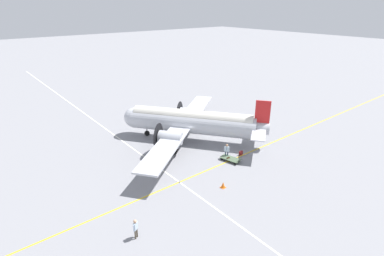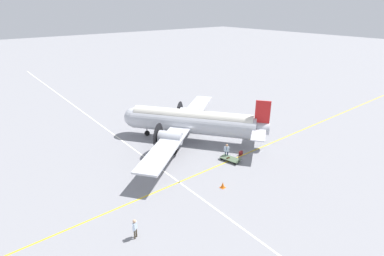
{
  "view_description": "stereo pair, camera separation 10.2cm",
  "coord_description": "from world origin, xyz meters",
  "px_view_note": "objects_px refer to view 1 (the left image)",
  "views": [
    {
      "loc": [
        21.68,
        27.12,
        16.15
      ],
      "look_at": [
        0.0,
        0.0,
        1.73
      ],
      "focal_mm": 28.0,
      "sensor_mm": 36.0,
      "label": 1
    },
    {
      "loc": [
        21.6,
        27.18,
        16.15
      ],
      "look_at": [
        0.0,
        0.0,
        1.73
      ],
      "focal_mm": 28.0,
      "sensor_mm": 36.0,
      "label": 2
    }
  ],
  "objects_px": {
    "suitcase_upright_spare": "(228,159)",
    "traffic_cone": "(223,185)",
    "suitcase_near_door": "(241,153)",
    "baggage_cart": "(231,159)",
    "crew_foreground": "(136,227)",
    "passenger_boarding": "(227,150)",
    "airliner_main": "(189,121)"
  },
  "relations": [
    {
      "from": "crew_foreground",
      "to": "passenger_boarding",
      "type": "xyz_separation_m",
      "value": [
        -14.14,
        -4.78,
        0.04
      ]
    },
    {
      "from": "passenger_boarding",
      "to": "traffic_cone",
      "type": "relative_size",
      "value": 2.89
    },
    {
      "from": "crew_foreground",
      "to": "baggage_cart",
      "type": "distance_m",
      "value": 14.56
    },
    {
      "from": "passenger_boarding",
      "to": "traffic_cone",
      "type": "distance_m",
      "value": 6.08
    },
    {
      "from": "suitcase_near_door",
      "to": "suitcase_upright_spare",
      "type": "bearing_deg",
      "value": 2.58
    },
    {
      "from": "passenger_boarding",
      "to": "baggage_cart",
      "type": "xyz_separation_m",
      "value": [
        0.16,
        0.79,
        -0.77
      ]
    },
    {
      "from": "baggage_cart",
      "to": "suitcase_near_door",
      "type": "bearing_deg",
      "value": -96.27
    },
    {
      "from": "crew_foreground",
      "to": "suitcase_upright_spare",
      "type": "height_order",
      "value": "crew_foreground"
    },
    {
      "from": "passenger_boarding",
      "to": "traffic_cone",
      "type": "bearing_deg",
      "value": 92.43
    },
    {
      "from": "airliner_main",
      "to": "baggage_cart",
      "type": "bearing_deg",
      "value": 145.15
    },
    {
      "from": "crew_foreground",
      "to": "passenger_boarding",
      "type": "bearing_deg",
      "value": -10.91
    },
    {
      "from": "traffic_cone",
      "to": "baggage_cart",
      "type": "bearing_deg",
      "value": -142.94
    },
    {
      "from": "airliner_main",
      "to": "suitcase_upright_spare",
      "type": "distance_m",
      "value": 7.45
    },
    {
      "from": "suitcase_near_door",
      "to": "traffic_cone",
      "type": "relative_size",
      "value": 0.91
    },
    {
      "from": "passenger_boarding",
      "to": "suitcase_near_door",
      "type": "height_order",
      "value": "passenger_boarding"
    },
    {
      "from": "crew_foreground",
      "to": "baggage_cart",
      "type": "xyz_separation_m",
      "value": [
        -13.99,
        -3.99,
        -0.73
      ]
    },
    {
      "from": "passenger_boarding",
      "to": "suitcase_upright_spare",
      "type": "relative_size",
      "value": 3.57
    },
    {
      "from": "suitcase_upright_spare",
      "to": "baggage_cart",
      "type": "xyz_separation_m",
      "value": [
        -0.21,
        0.16,
        0.06
      ]
    },
    {
      "from": "suitcase_upright_spare",
      "to": "traffic_cone",
      "type": "relative_size",
      "value": 0.81
    },
    {
      "from": "airliner_main",
      "to": "baggage_cart",
      "type": "distance_m",
      "value": 7.59
    },
    {
      "from": "traffic_cone",
      "to": "passenger_boarding",
      "type": "bearing_deg",
      "value": -137.82
    },
    {
      "from": "crew_foreground",
      "to": "suitcase_upright_spare",
      "type": "relative_size",
      "value": 3.44
    },
    {
      "from": "baggage_cart",
      "to": "airliner_main",
      "type": "bearing_deg",
      "value": -11.83
    },
    {
      "from": "suitcase_near_door",
      "to": "traffic_cone",
      "type": "xyz_separation_m",
      "value": [
        6.25,
        3.51,
        0.03
      ]
    },
    {
      "from": "traffic_cone",
      "to": "crew_foreground",
      "type": "bearing_deg",
      "value": 4.33
    },
    {
      "from": "suitcase_upright_spare",
      "to": "traffic_cone",
      "type": "height_order",
      "value": "traffic_cone"
    },
    {
      "from": "suitcase_upright_spare",
      "to": "traffic_cone",
      "type": "distance_m",
      "value": 5.34
    },
    {
      "from": "airliner_main",
      "to": "crew_foreground",
      "type": "height_order",
      "value": "airliner_main"
    },
    {
      "from": "suitcase_near_door",
      "to": "baggage_cart",
      "type": "relative_size",
      "value": 0.22
    },
    {
      "from": "crew_foreground",
      "to": "suitcase_upright_spare",
      "type": "distance_m",
      "value": 14.41
    },
    {
      "from": "crew_foreground",
      "to": "baggage_cart",
      "type": "height_order",
      "value": "crew_foreground"
    },
    {
      "from": "passenger_boarding",
      "to": "baggage_cart",
      "type": "distance_m",
      "value": 1.12
    }
  ]
}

